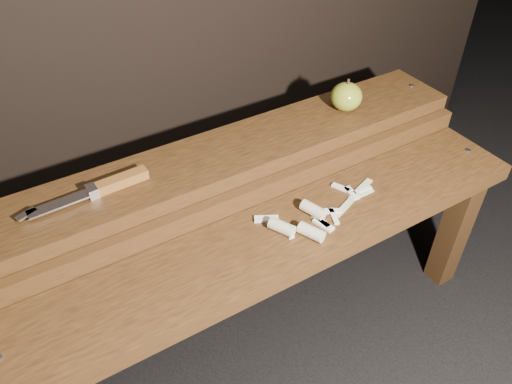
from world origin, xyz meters
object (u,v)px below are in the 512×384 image
bench_rear_tier (233,179)px  apple (346,97)px  bench_front_tier (285,257)px  knife (106,186)px

bench_rear_tier → apple: bearing=0.8°
bench_front_tier → knife: size_ratio=4.51×
apple → knife: apple is taller
apple → bench_rear_tier: bearing=-179.2°
bench_rear_tier → apple: size_ratio=14.54×
bench_rear_tier → knife: 0.30m
bench_front_tier → apple: bearing=35.1°
bench_rear_tier → apple: 0.35m
apple → knife: 0.62m
bench_front_tier → apple: apple is taller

